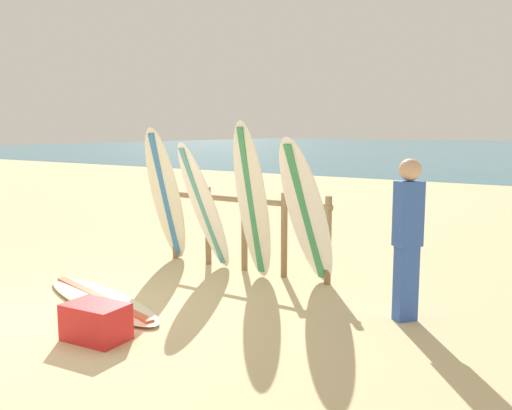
{
  "coord_description": "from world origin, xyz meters",
  "views": [
    {
      "loc": [
        4.98,
        -3.54,
        2.03
      ],
      "look_at": [
        0.46,
        3.19,
        0.92
      ],
      "focal_mm": 38.95,
      "sensor_mm": 36.0,
      "label": 1
    }
  ],
  "objects_px": {
    "surfboard_lying_on_sand": "(100,299)",
    "surfboard_leaning_left": "(204,207)",
    "surfboard_rack": "(244,222)",
    "surfboard_leaning_center": "(307,214)",
    "beachgoer_standing": "(408,233)",
    "surfboard_leaning_far_left": "(166,196)",
    "cooler_box": "(96,322)",
    "surfboard_leaning_center_left": "(252,202)"
  },
  "relations": [
    {
      "from": "surfboard_rack",
      "to": "cooler_box",
      "type": "relative_size",
      "value": 4.61
    },
    {
      "from": "surfboard_rack",
      "to": "surfboard_lying_on_sand",
      "type": "bearing_deg",
      "value": -104.02
    },
    {
      "from": "surfboard_leaning_far_left",
      "to": "surfboard_leaning_left",
      "type": "xyz_separation_m",
      "value": [
        0.84,
        -0.12,
        -0.1
      ]
    },
    {
      "from": "surfboard_leaning_center_left",
      "to": "surfboard_leaning_left",
      "type": "bearing_deg",
      "value": -178.75
    },
    {
      "from": "surfboard_leaning_left",
      "to": "surfboard_leaning_center_left",
      "type": "distance_m",
      "value": 0.82
    },
    {
      "from": "surfboard_lying_on_sand",
      "to": "beachgoer_standing",
      "type": "xyz_separation_m",
      "value": [
        3.19,
        1.41,
        0.92
      ]
    },
    {
      "from": "surfboard_leaning_far_left",
      "to": "surfboard_leaning_center",
      "type": "xyz_separation_m",
      "value": [
        2.46,
        -0.08,
        -0.06
      ]
    },
    {
      "from": "surfboard_leaning_center",
      "to": "surfboard_lying_on_sand",
      "type": "xyz_separation_m",
      "value": [
        -1.78,
        -1.8,
        -0.94
      ]
    },
    {
      "from": "surfboard_leaning_far_left",
      "to": "surfboard_leaning_center",
      "type": "height_order",
      "value": "surfboard_leaning_far_left"
    },
    {
      "from": "surfboard_leaning_left",
      "to": "beachgoer_standing",
      "type": "bearing_deg",
      "value": -6.75
    },
    {
      "from": "surfboard_leaning_left",
      "to": "cooler_box",
      "type": "distance_m",
      "value": 2.79
    },
    {
      "from": "surfboard_leaning_center_left",
      "to": "beachgoer_standing",
      "type": "relative_size",
      "value": 1.24
    },
    {
      "from": "surfboard_lying_on_sand",
      "to": "surfboard_leaning_left",
      "type": "bearing_deg",
      "value": 84.97
    },
    {
      "from": "surfboard_rack",
      "to": "surfboard_leaning_far_left",
      "type": "relative_size",
      "value": 1.34
    },
    {
      "from": "surfboard_rack",
      "to": "surfboard_leaning_center",
      "type": "xyz_separation_m",
      "value": [
        1.23,
        -0.39,
        0.28
      ]
    },
    {
      "from": "surfboard_leaning_center_left",
      "to": "surfboard_rack",
      "type": "bearing_deg",
      "value": 135.47
    },
    {
      "from": "surfboard_leaning_far_left",
      "to": "beachgoer_standing",
      "type": "bearing_deg",
      "value": -6.98
    },
    {
      "from": "surfboard_rack",
      "to": "surfboard_lying_on_sand",
      "type": "distance_m",
      "value": 2.35
    },
    {
      "from": "surfboard_leaning_center_left",
      "to": "surfboard_lying_on_sand",
      "type": "xyz_separation_m",
      "value": [
        -0.96,
        -1.78,
        -1.04
      ]
    },
    {
      "from": "surfboard_leaning_center",
      "to": "beachgoer_standing",
      "type": "height_order",
      "value": "surfboard_leaning_center"
    },
    {
      "from": "surfboard_leaning_far_left",
      "to": "surfboard_leaning_left",
      "type": "bearing_deg",
      "value": -7.84
    },
    {
      "from": "surfboard_rack",
      "to": "surfboard_leaning_left",
      "type": "relative_size",
      "value": 1.48
    },
    {
      "from": "surfboard_leaning_left",
      "to": "beachgoer_standing",
      "type": "relative_size",
      "value": 1.08
    },
    {
      "from": "surfboard_leaning_center",
      "to": "surfboard_leaning_left",
      "type": "bearing_deg",
      "value": -178.85
    },
    {
      "from": "surfboard_leaning_center",
      "to": "cooler_box",
      "type": "distance_m",
      "value": 2.87
    },
    {
      "from": "surfboard_rack",
      "to": "surfboard_leaning_center",
      "type": "relative_size",
      "value": 1.41
    },
    {
      "from": "surfboard_leaning_far_left",
      "to": "surfboard_lying_on_sand",
      "type": "relative_size",
      "value": 0.82
    },
    {
      "from": "cooler_box",
      "to": "surfboard_leaning_left",
      "type": "bearing_deg",
      "value": 100.68
    },
    {
      "from": "surfboard_leaning_far_left",
      "to": "surfboard_lying_on_sand",
      "type": "xyz_separation_m",
      "value": [
        0.68,
        -1.88,
        -1.0
      ]
    },
    {
      "from": "beachgoer_standing",
      "to": "surfboard_lying_on_sand",
      "type": "bearing_deg",
      "value": -156.21
    },
    {
      "from": "surfboard_rack",
      "to": "beachgoer_standing",
      "type": "height_order",
      "value": "beachgoer_standing"
    },
    {
      "from": "surfboard_leaning_center_left",
      "to": "cooler_box",
      "type": "xyz_separation_m",
      "value": [
        -0.07,
        -2.6,
        -0.9
      ]
    },
    {
      "from": "surfboard_leaning_left",
      "to": "cooler_box",
      "type": "relative_size",
      "value": 3.13
    },
    {
      "from": "surfboard_leaning_far_left",
      "to": "surfboard_leaning_center",
      "type": "bearing_deg",
      "value": -1.92
    },
    {
      "from": "surfboard_leaning_far_left",
      "to": "surfboard_leaning_left",
      "type": "distance_m",
      "value": 0.85
    },
    {
      "from": "beachgoer_standing",
      "to": "cooler_box",
      "type": "distance_m",
      "value": 3.29
    },
    {
      "from": "surfboard_leaning_center_left",
      "to": "surfboard_lying_on_sand",
      "type": "bearing_deg",
      "value": -118.25
    },
    {
      "from": "surfboard_leaning_center_left",
      "to": "surfboard_leaning_center",
      "type": "xyz_separation_m",
      "value": [
        0.82,
        0.02,
        -0.1
      ]
    },
    {
      "from": "surfboard_lying_on_sand",
      "to": "surfboard_leaning_center_left",
      "type": "bearing_deg",
      "value": 61.75
    },
    {
      "from": "surfboard_leaning_far_left",
      "to": "surfboard_leaning_center",
      "type": "relative_size",
      "value": 1.06
    },
    {
      "from": "surfboard_leaning_left",
      "to": "surfboard_leaning_center_left",
      "type": "bearing_deg",
      "value": 1.25
    },
    {
      "from": "surfboard_leaning_far_left",
      "to": "surfboard_leaning_center_left",
      "type": "distance_m",
      "value": 1.64
    }
  ]
}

